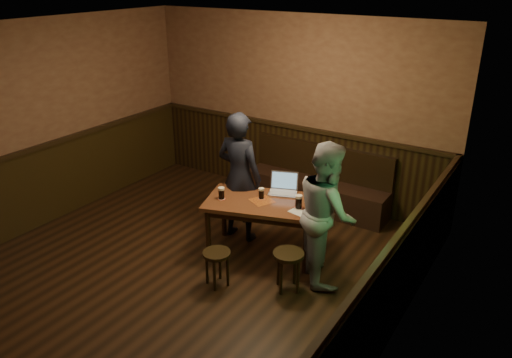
{
  "coord_description": "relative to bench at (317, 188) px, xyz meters",
  "views": [
    {
      "loc": [
        3.49,
        -3.55,
        3.39
      ],
      "look_at": [
        0.54,
        1.06,
        1.06
      ],
      "focal_mm": 35.0,
      "sensor_mm": 36.0,
      "label": 1
    }
  ],
  "objects": [
    {
      "name": "stool_left",
      "position": [
        -0.06,
        -2.46,
        0.03
      ],
      "size": [
        0.42,
        0.42,
        0.43
      ],
      "rotation": [
        0.0,
        0.0,
        0.38
      ],
      "color": "black",
      "rests_on": "ground"
    },
    {
      "name": "pint_left",
      "position": [
        -0.45,
        -1.81,
        0.5
      ],
      "size": [
        0.1,
        0.1,
        0.16
      ],
      "color": "#B42816",
      "rests_on": "pub_table"
    },
    {
      "name": "pint_right",
      "position": [
        0.47,
        -1.52,
        0.51
      ],
      "size": [
        0.11,
        0.11,
        0.17
      ],
      "color": "#B42816",
      "rests_on": "pub_table"
    },
    {
      "name": "menu",
      "position": [
        0.53,
        -1.62,
        0.42
      ],
      "size": [
        0.24,
        0.19,
        0.0
      ],
      "primitive_type": "cube",
      "rotation": [
        0.0,
        0.0,
        -0.19
      ],
      "color": "silver",
      "rests_on": "pub_table"
    },
    {
      "name": "person_grey",
      "position": [
        0.89,
        -1.63,
        0.52
      ],
      "size": [
        1.0,
        1.03,
        1.67
      ],
      "primitive_type": "imported",
      "rotation": [
        0.0,
        0.0,
        2.23
      ],
      "color": "gray",
      "rests_on": "ground"
    },
    {
      "name": "laptop",
      "position": [
        0.09,
        -1.21,
        0.49
      ],
      "size": [
        0.43,
        0.39,
        0.25
      ],
      "rotation": [
        0.0,
        0.0,
        0.36
      ],
      "color": "silver",
      "rests_on": "pub_table"
    },
    {
      "name": "stool_right",
      "position": [
        0.67,
        -2.09,
        0.07
      ],
      "size": [
        0.39,
        0.39,
        0.47
      ],
      "rotation": [
        0.0,
        0.0,
        -0.11
      ],
      "color": "black",
      "rests_on": "ground"
    },
    {
      "name": "pint_mid",
      "position": [
        -0.04,
        -1.54,
        0.49
      ],
      "size": [
        0.09,
        0.09,
        0.14
      ],
      "color": "#B42816",
      "rests_on": "pub_table"
    },
    {
      "name": "person_suit",
      "position": [
        -0.48,
        -1.37,
        0.56
      ],
      "size": [
        0.64,
        0.43,
        1.74
      ],
      "primitive_type": "imported",
      "rotation": [
        0.0,
        0.0,
        3.17
      ],
      "color": "black",
      "rests_on": "ground"
    },
    {
      "name": "bench",
      "position": [
        0.0,
        0.0,
        0.0
      ],
      "size": [
        2.2,
        0.5,
        0.95
      ],
      "color": "black",
      "rests_on": "ground"
    },
    {
      "name": "pub_table",
      "position": [
        0.0,
        -1.58,
        0.33
      ],
      "size": [
        1.55,
        1.17,
        0.74
      ],
      "rotation": [
        0.0,
        0.0,
        0.32
      ],
      "color": "#522717",
      "rests_on": "ground"
    },
    {
      "name": "room",
      "position": [
        -0.57,
        -2.53,
        0.89
      ],
      "size": [
        5.04,
        6.04,
        2.84
      ],
      "color": "black",
      "rests_on": "ground"
    }
  ]
}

